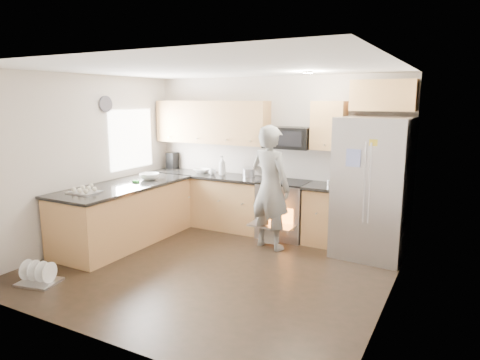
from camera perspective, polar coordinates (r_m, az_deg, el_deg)
The scene contains 8 objects.
ground at distance 5.88m, azimuth -3.85°, elevation -11.53°, with size 4.50×4.50×0.00m, color black.
room_shell at distance 5.51m, azimuth -4.31°, elevation 4.95°, with size 4.54×4.04×2.62m.
back_cabinet_run at distance 7.36m, azimuth -0.60°, elevation 0.84°, with size 4.45×0.64×2.50m.
peninsula at distance 6.95m, azimuth -15.15°, elevation -4.34°, with size 0.96×2.36×1.03m.
stove_range at distance 6.97m, azimuth 5.94°, elevation -2.18°, with size 0.76×0.97×1.79m.
refrigerator at distance 6.28m, azimuth 17.20°, elevation -1.08°, with size 1.02×0.82×1.99m.
person at distance 6.39m, azimuth 4.04°, elevation -1.00°, with size 0.68×0.45×1.86m, color gray.
dish_rack at distance 5.92m, azimuth -25.24°, elevation -11.64°, with size 0.53×0.46×0.28m.
Camera 1 is at (2.91, -4.61, 2.22)m, focal length 32.00 mm.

